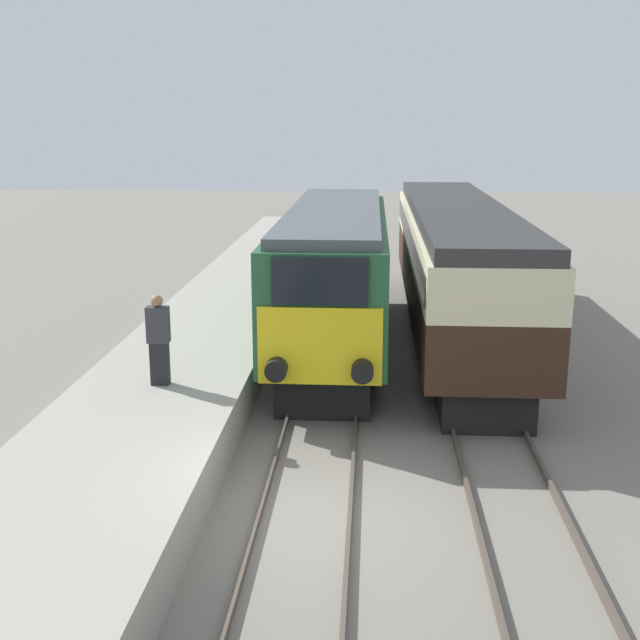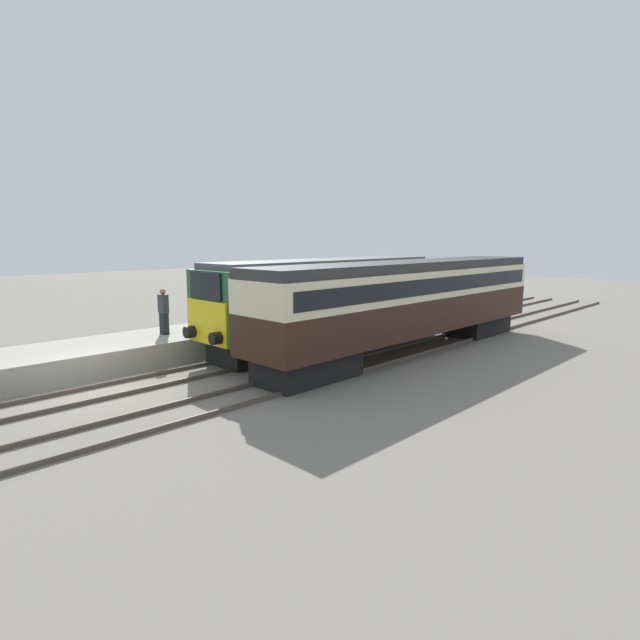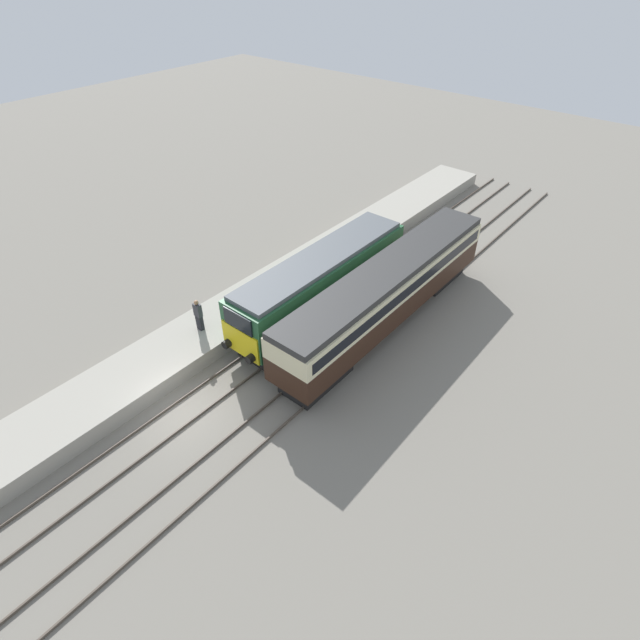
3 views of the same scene
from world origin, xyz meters
name	(u,v)px [view 3 (image 3 of 3)]	position (x,y,z in m)	size (l,w,h in m)	color
ground_plane	(185,412)	(0.00, 0.00, 0.00)	(120.00, 120.00, 0.00)	slate
platform_left	(258,300)	(-3.30, 8.00, 0.45)	(3.50, 50.00, 0.91)	#9E998C
rails_near_track	(261,355)	(0.00, 5.00, 0.07)	(1.51, 60.00, 0.14)	#4C4238
rails_far_track	(310,385)	(3.40, 5.00, 0.07)	(1.50, 60.00, 0.14)	#4C4238
locomotive	(321,282)	(0.00, 9.92, 2.13)	(2.70, 12.78, 3.86)	black
passenger_carriage	(387,290)	(3.40, 11.44, 2.32)	(2.75, 16.34, 3.84)	black
person_on_platform	(199,315)	(-3.26, 3.80, 1.84)	(0.44, 0.26, 1.86)	black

